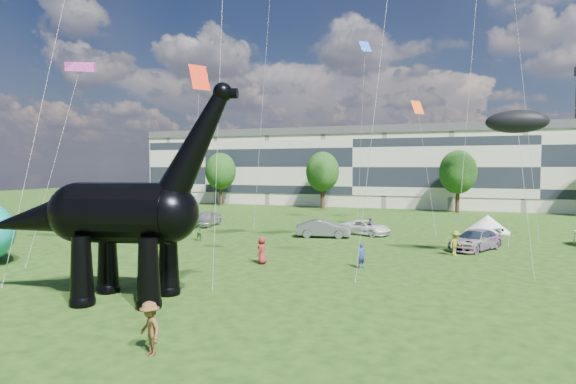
% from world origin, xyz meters
% --- Properties ---
extents(ground, '(220.00, 220.00, 0.00)m').
position_xyz_m(ground, '(0.00, 0.00, 0.00)').
color(ground, '#16330C').
rests_on(ground, ground).
extents(terrace_row, '(78.00, 11.00, 12.00)m').
position_xyz_m(terrace_row, '(-8.00, 62.00, 6.00)').
color(terrace_row, beige).
rests_on(terrace_row, ground).
extents(tree_far_left, '(5.20, 5.20, 9.44)m').
position_xyz_m(tree_far_left, '(-30.00, 53.00, 6.29)').
color(tree_far_left, '#382314').
rests_on(tree_far_left, ground).
extents(tree_mid_left, '(5.20, 5.20, 9.44)m').
position_xyz_m(tree_mid_left, '(-12.00, 53.00, 6.29)').
color(tree_mid_left, '#382314').
rests_on(tree_mid_left, ground).
extents(tree_mid_right, '(5.20, 5.20, 9.44)m').
position_xyz_m(tree_mid_right, '(8.00, 53.00, 6.29)').
color(tree_mid_right, '#382314').
rests_on(tree_mid_right, ground).
extents(dinosaur_sculpture, '(13.32, 5.03, 10.87)m').
position_xyz_m(dinosaur_sculpture, '(-6.77, -0.41, 4.10)').
color(dinosaur_sculpture, black).
rests_on(dinosaur_sculpture, ground).
extents(car_silver, '(2.47, 5.07, 1.67)m').
position_xyz_m(car_silver, '(-17.58, 26.96, 0.83)').
color(car_silver, silver).
rests_on(car_silver, ground).
extents(car_grey, '(5.21, 2.76, 1.63)m').
position_xyz_m(car_grey, '(-3.07, 23.23, 0.82)').
color(car_grey, slate).
rests_on(car_grey, ground).
extents(car_white, '(5.51, 3.99, 1.39)m').
position_xyz_m(car_white, '(0.21, 26.29, 0.70)').
color(car_white, white).
rests_on(car_white, ground).
extents(car_dark, '(4.62, 5.89, 1.60)m').
position_xyz_m(car_dark, '(10.01, 20.91, 0.80)').
color(car_dark, '#595960').
rests_on(car_dark, ground).
extents(gazebo_near, '(4.27, 4.27, 2.51)m').
position_xyz_m(gazebo_near, '(10.96, 24.18, 1.76)').
color(gazebo_near, silver).
rests_on(gazebo_near, ground).
extents(gazebo_left, '(4.77, 4.77, 2.53)m').
position_xyz_m(gazebo_left, '(-21.23, 27.88, 1.77)').
color(gazebo_left, white).
rests_on(gazebo_left, ground).
extents(visitors, '(51.13, 38.05, 1.90)m').
position_xyz_m(visitors, '(0.66, 14.42, 0.90)').
color(visitors, '#336C2B').
rests_on(visitors, ground).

